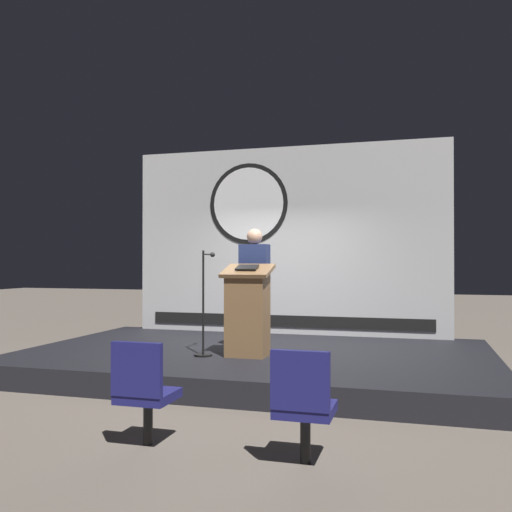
{
  "coord_description": "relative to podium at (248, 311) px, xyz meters",
  "views": [
    {
      "loc": [
        2.16,
        -7.5,
        1.55
      ],
      "look_at": [
        0.02,
        -0.12,
        1.62
      ],
      "focal_mm": 38.95,
      "sensor_mm": 36.0,
      "label": 1
    }
  ],
  "objects": [
    {
      "name": "microphone_stand",
      "position": [
        -0.57,
        -0.1,
        -0.11
      ],
      "size": [
        0.24,
        0.5,
        1.39
      ],
      "color": "black",
      "rests_on": "stage_platform"
    },
    {
      "name": "speaker_person",
      "position": [
        -0.04,
        0.48,
        0.28
      ],
      "size": [
        0.4,
        0.26,
        1.71
      ],
      "color": "black",
      "rests_on": "stage_platform"
    },
    {
      "name": "audience_chair_right",
      "position": [
        1.32,
        -2.86,
        -0.39
      ],
      "size": [
        0.44,
        0.45,
        0.89
      ],
      "color": "black",
      "rests_on": "ground"
    },
    {
      "name": "banner_display",
      "position": [
        -0.04,
        2.36,
        1.03
      ],
      "size": [
        5.46,
        0.12,
        3.23
      ],
      "color": "silver",
      "rests_on": "stage_platform"
    },
    {
      "name": "stage_platform",
      "position": [
        -0.02,
        0.52,
        -0.74
      ],
      "size": [
        6.4,
        4.0,
        0.3
      ],
      "primitive_type": "cube",
      "color": "black",
      "rests_on": "ground"
    },
    {
      "name": "audience_chair_left",
      "position": [
        -0.04,
        -2.81,
        -0.39
      ],
      "size": [
        0.44,
        0.45,
        0.89
      ],
      "color": "black",
      "rests_on": "ground"
    },
    {
      "name": "podium",
      "position": [
        0.0,
        0.0,
        0.0
      ],
      "size": [
        0.64,
        0.49,
        1.22
      ],
      "color": "olive",
      "rests_on": "stage_platform"
    },
    {
      "name": "ground_plane",
      "position": [
        -0.02,
        0.52,
        -0.89
      ],
      "size": [
        40.0,
        40.0,
        0.0
      ],
      "primitive_type": "plane",
      "color": "#6B6056"
    }
  ]
}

